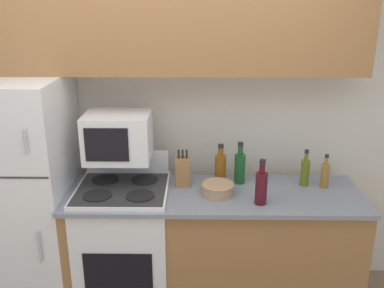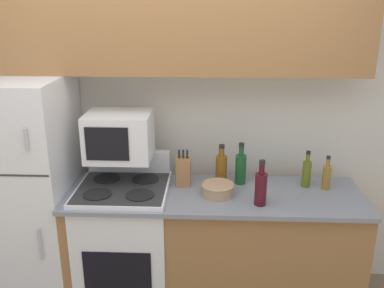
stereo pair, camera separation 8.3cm
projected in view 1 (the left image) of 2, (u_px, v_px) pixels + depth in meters
name	position (u px, v px, depth m)	size (l,w,h in m)	color
wall_back	(171.00, 123.00, 3.21)	(8.00, 0.05, 2.55)	silver
lower_cabinets	(213.00, 250.00, 3.05)	(1.99, 0.63, 0.92)	#9E6B3D
refrigerator	(26.00, 197.00, 3.00)	(0.63, 0.73, 1.68)	white
upper_cabinets	(167.00, 19.00, 2.78)	(2.63, 0.33, 0.71)	#9E6B3D
stove	(126.00, 246.00, 3.03)	(0.62, 0.61, 1.11)	white
microwave	(118.00, 137.00, 2.88)	(0.44, 0.35, 0.32)	white
knife_block	(183.00, 171.00, 2.96)	(0.10, 0.09, 0.27)	#9E6B3D
bowl	(218.00, 189.00, 2.84)	(0.22, 0.22, 0.08)	tan
bottle_wine_green	(240.00, 167.00, 3.00)	(0.08, 0.08, 0.30)	#194C23
bottle_wine_red	(261.00, 187.00, 2.69)	(0.08, 0.08, 0.30)	#470F19
bottle_vinegar	(325.00, 175.00, 2.93)	(0.06, 0.06, 0.24)	olive
bottle_whiskey	(220.00, 167.00, 3.02)	(0.08, 0.08, 0.28)	brown
bottle_olive_oil	(305.00, 171.00, 2.97)	(0.06, 0.06, 0.26)	#5B6619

